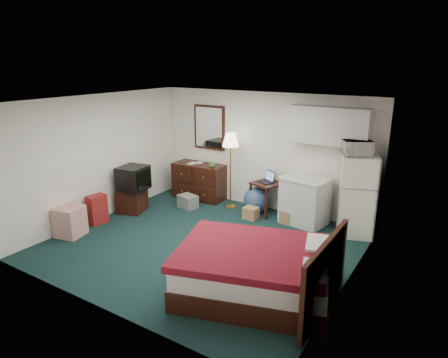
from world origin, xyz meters
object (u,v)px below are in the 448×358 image
Objects in this scene: floor_lamp at (230,171)px; tv_stand at (132,200)px; desk at (266,198)px; bed at (255,272)px; kitchen_counter at (305,201)px; dresser at (199,181)px; suitcase at (97,209)px; fridge at (357,196)px.

tv_stand is (-1.65, -1.33, -0.57)m from floor_lamp.
desk reaches higher than bed.
floor_lamp is at bearing -169.52° from kitchen_counter.
floor_lamp reaches higher than desk.
bed is at bearing -38.21° from tv_stand.
dresser is at bearing 171.54° from floor_lamp.
suitcase is at bearing -118.95° from desk.
fridge is at bearing 10.80° from kitchen_counter.
dresser reaches higher than tv_stand.
kitchen_counter is 1.03m from fridge.
dresser is 0.73× the size of floor_lamp.
bed is at bearing -0.80° from suitcase.
bed is 3.46× the size of suitcase.
dresser is 1.03m from floor_lamp.
floor_lamp reaches higher than dresser.
dresser is 1.34× the size of kitchen_counter.
kitchen_counter is (1.70, 0.02, -0.37)m from floor_lamp.
desk is 0.87m from kitchen_counter.
bed is (1.20, -2.78, -0.02)m from desk.
floor_lamp reaches higher than tv_stand.
desk is at bearing 11.77° from tv_stand.
desk is (0.83, 0.09, -0.49)m from floor_lamp.
kitchen_counter reaches higher than bed.
kitchen_counter is at bearing 15.47° from desk.
tv_stand is (-4.33, -1.37, -0.50)m from fridge.
tv_stand is at bearing -130.36° from desk.
bed reaches higher than suitcase.
dresser reaches higher than desk.
dresser is 1.78× the size of desk.
dresser is at bearing -161.67° from desk.
kitchen_counter reaches higher than desk.
kitchen_counter is 2.74m from bed.
floor_lamp is at bearing 57.98° from suitcase.
floor_lamp is 3.41m from bed.
desk is 0.75× the size of kitchen_counter.
bed is 3.70× the size of tv_stand.
fridge reaches higher than tv_stand.
dresser is at bearing 119.24° from bed.
kitchen_counter is at bearing 0.70° from floor_lamp.
kitchen_counter is 1.55× the size of suitcase.
dresser is 4.10m from bed.
kitchen_counter reaches higher than dresser.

